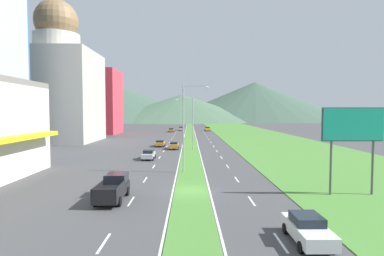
{
  "coord_description": "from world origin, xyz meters",
  "views": [
    {
      "loc": [
        -0.16,
        -29.24,
        7.56
      ],
      "look_at": [
        0.4,
        41.28,
        3.87
      ],
      "focal_mm": 29.22,
      "sensor_mm": 36.0,
      "label": 1
    }
  ],
  "objects_px": {
    "car_3": "(171,130)",
    "car_2": "(174,145)",
    "street_lamp_near": "(186,123)",
    "car_1": "(160,143)",
    "billboard_roadside": "(353,129)",
    "car_0": "(149,154)",
    "car_5": "(308,229)",
    "car_6": "(207,129)",
    "pickup_truck_0": "(113,188)",
    "car_4": "(181,129)",
    "street_lamp_mid": "(191,120)"
  },
  "relations": [
    {
      "from": "street_lamp_mid",
      "to": "billboard_roadside",
      "type": "xyz_separation_m",
      "value": [
        14.38,
        -34.18,
        0.15
      ]
    },
    {
      "from": "street_lamp_near",
      "to": "car_0",
      "type": "distance_m",
      "value": 13.55
    },
    {
      "from": "billboard_roadside",
      "to": "car_0",
      "type": "distance_m",
      "value": 30.64
    },
    {
      "from": "car_6",
      "to": "car_5",
      "type": "bearing_deg",
      "value": -0.12
    },
    {
      "from": "pickup_truck_0",
      "to": "car_0",
      "type": "bearing_deg",
      "value": -0.16
    },
    {
      "from": "billboard_roadside",
      "to": "car_1",
      "type": "bearing_deg",
      "value": 117.79
    },
    {
      "from": "car_0",
      "to": "car_6",
      "type": "relative_size",
      "value": 1.0
    },
    {
      "from": "car_6",
      "to": "car_2",
      "type": "bearing_deg",
      "value": -9.74
    },
    {
      "from": "car_0",
      "to": "car_4",
      "type": "distance_m",
      "value": 75.44
    },
    {
      "from": "car_4",
      "to": "car_5",
      "type": "distance_m",
      "value": 107.52
    },
    {
      "from": "car_1",
      "to": "car_0",
      "type": "bearing_deg",
      "value": 179.73
    },
    {
      "from": "car_1",
      "to": "car_4",
      "type": "distance_m",
      "value": 56.98
    },
    {
      "from": "billboard_roadside",
      "to": "car_1",
      "type": "xyz_separation_m",
      "value": [
        -21.08,
        40.0,
        -5.33
      ]
    },
    {
      "from": "street_lamp_near",
      "to": "billboard_roadside",
      "type": "relative_size",
      "value": 1.37
    },
    {
      "from": "car_1",
      "to": "car_6",
      "type": "height_order",
      "value": "car_6"
    },
    {
      "from": "street_lamp_near",
      "to": "car_1",
      "type": "height_order",
      "value": "street_lamp_near"
    },
    {
      "from": "car_1",
      "to": "car_4",
      "type": "bearing_deg",
      "value": -3.11
    },
    {
      "from": "car_2",
      "to": "pickup_truck_0",
      "type": "distance_m",
      "value": 36.45
    },
    {
      "from": "pickup_truck_0",
      "to": "street_lamp_mid",
      "type": "bearing_deg",
      "value": -10.94
    },
    {
      "from": "billboard_roadside",
      "to": "car_5",
      "type": "relative_size",
      "value": 1.82
    },
    {
      "from": "billboard_roadside",
      "to": "car_0",
      "type": "xyz_separation_m",
      "value": [
        -21.17,
        21.52,
        -5.28
      ]
    },
    {
      "from": "billboard_roadside",
      "to": "car_3",
      "type": "distance_m",
      "value": 91.08
    },
    {
      "from": "car_0",
      "to": "car_5",
      "type": "distance_m",
      "value": 34.36
    },
    {
      "from": "street_lamp_mid",
      "to": "car_3",
      "type": "xyz_separation_m",
      "value": [
        -7.08,
        54.17,
        -5.15
      ]
    },
    {
      "from": "car_3",
      "to": "car_2",
      "type": "bearing_deg",
      "value": -176.06
    },
    {
      "from": "car_4",
      "to": "car_5",
      "type": "height_order",
      "value": "car_4"
    },
    {
      "from": "street_lamp_near",
      "to": "car_1",
      "type": "distance_m",
      "value": 30.42
    },
    {
      "from": "pickup_truck_0",
      "to": "street_lamp_near",
      "type": "bearing_deg",
      "value": -27.23
    },
    {
      "from": "car_4",
      "to": "car_5",
      "type": "relative_size",
      "value": 0.94
    },
    {
      "from": "street_lamp_mid",
      "to": "car_6",
      "type": "distance_m",
      "value": 60.77
    },
    {
      "from": "car_4",
      "to": "car_6",
      "type": "relative_size",
      "value": 0.95
    },
    {
      "from": "car_5",
      "to": "car_6",
      "type": "bearing_deg",
      "value": 179.88
    },
    {
      "from": "car_1",
      "to": "pickup_truck_0",
      "type": "distance_m",
      "value": 41.23
    },
    {
      "from": "street_lamp_mid",
      "to": "car_2",
      "type": "bearing_deg",
      "value": 165.67
    },
    {
      "from": "car_1",
      "to": "car_2",
      "type": "bearing_deg",
      "value": -146.38
    },
    {
      "from": "car_3",
      "to": "car_4",
      "type": "xyz_separation_m",
      "value": [
        3.47,
        8.54,
        0.07
      ]
    },
    {
      "from": "car_5",
      "to": "car_6",
      "type": "height_order",
      "value": "car_6"
    },
    {
      "from": "car_2",
      "to": "car_3",
      "type": "bearing_deg",
      "value": 3.94
    },
    {
      "from": "car_0",
      "to": "car_2",
      "type": "height_order",
      "value": "car_0"
    },
    {
      "from": "car_5",
      "to": "billboard_roadside",
      "type": "bearing_deg",
      "value": 142.36
    },
    {
      "from": "street_lamp_near",
      "to": "car_2",
      "type": "xyz_separation_m",
      "value": [
        -2.7,
        24.38,
        -5.43
      ]
    },
    {
      "from": "street_lamp_near",
      "to": "car_6",
      "type": "distance_m",
      "value": 84.19
    },
    {
      "from": "car_0",
      "to": "pickup_truck_0",
      "type": "height_order",
      "value": "pickup_truck_0"
    },
    {
      "from": "car_3",
      "to": "pickup_truck_0",
      "type": "xyz_separation_m",
      "value": [
        0.23,
        -89.59,
        0.24
      ]
    },
    {
      "from": "car_1",
      "to": "car_4",
      "type": "relative_size",
      "value": 1.12
    },
    {
      "from": "car_5",
      "to": "street_lamp_mid",
      "type": "bearing_deg",
      "value": -171.59
    },
    {
      "from": "car_5",
      "to": "pickup_truck_0",
      "type": "height_order",
      "value": "pickup_truck_0"
    },
    {
      "from": "car_3",
      "to": "car_4",
      "type": "distance_m",
      "value": 9.21
    },
    {
      "from": "car_1",
      "to": "car_6",
      "type": "xyz_separation_m",
      "value": [
        13.47,
        54.37,
        0.09
      ]
    },
    {
      "from": "car_3",
      "to": "pickup_truck_0",
      "type": "height_order",
      "value": "pickup_truck_0"
    }
  ]
}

